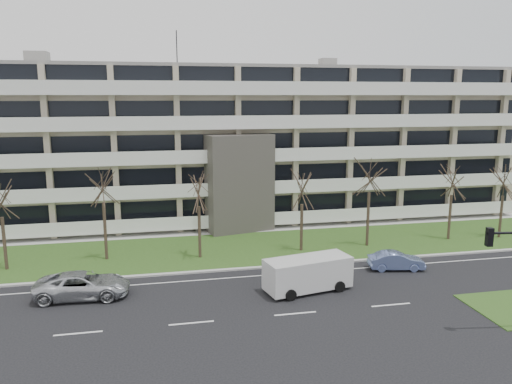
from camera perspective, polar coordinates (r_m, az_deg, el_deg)
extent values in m
plane|color=black|center=(29.83, 4.51, -13.69)|extent=(160.00, 160.00, 0.00)
cube|color=#284617|center=(41.65, -0.52, -6.37)|extent=(90.00, 10.00, 0.06)
cube|color=#B2B2AD|center=(36.99, 1.01, -8.58)|extent=(90.00, 0.35, 0.12)
cube|color=#B2B2AD|center=(46.83, -1.84, -4.40)|extent=(90.00, 2.00, 0.08)
cube|color=white|center=(35.64, 1.55, -9.45)|extent=(90.00, 0.12, 0.01)
cube|color=tan|center=(52.31, -3.23, 5.52)|extent=(60.00, 12.00, 15.00)
cube|color=gray|center=(52.15, -3.32, 13.91)|extent=(60.50, 12.50, 0.30)
cube|color=#4C4742|center=(45.86, -1.88, 0.98)|extent=(6.39, 3.69, 9.00)
cube|color=black|center=(46.16, -1.82, -2.12)|extent=(4.92, 1.19, 3.50)
cube|color=gray|center=(52.62, -23.72, 13.83)|extent=(2.00, 2.00, 1.20)
cylinder|color=black|center=(51.78, -9.04, 15.87)|extent=(0.10, 0.10, 3.50)
cube|color=black|center=(47.27, -2.07, -1.68)|extent=(58.00, 0.10, 1.80)
cube|color=white|center=(46.97, -1.91, -3.65)|extent=(58.00, 1.40, 0.22)
cube|color=white|center=(46.21, -1.78, -3.13)|extent=(58.00, 0.08, 1.00)
cube|color=black|center=(46.71, -2.09, 1.91)|extent=(58.00, 0.10, 1.80)
cube|color=white|center=(46.31, -1.94, -0.05)|extent=(58.00, 1.40, 0.22)
cube|color=white|center=(45.57, -1.80, 0.54)|extent=(58.00, 0.08, 1.00)
cube|color=black|center=(46.34, -2.12, 5.58)|extent=(58.00, 0.10, 1.80)
cube|color=white|center=(45.84, -1.96, 3.63)|extent=(58.00, 1.40, 0.22)
cube|color=white|center=(45.13, -1.82, 4.29)|extent=(58.00, 0.08, 1.00)
cube|color=black|center=(46.16, -2.14, 9.29)|extent=(58.00, 0.10, 1.80)
cube|color=white|center=(45.55, -1.98, 7.38)|extent=(58.00, 1.40, 0.22)
cube|color=white|center=(44.88, -1.85, 8.09)|extent=(58.00, 0.08, 1.00)
cube|color=black|center=(46.17, -2.17, 13.01)|extent=(58.00, 0.10, 1.80)
cube|color=white|center=(45.47, -2.01, 11.15)|extent=(58.00, 1.40, 0.22)
cube|color=white|center=(44.83, -1.87, 11.92)|extent=(58.00, 0.08, 1.00)
imported|color=silver|center=(33.46, -19.20, -10.02)|extent=(5.89, 2.99, 1.60)
imported|color=#7489CA|center=(37.89, 15.72, -7.58)|extent=(4.17, 2.10, 1.31)
cube|color=silver|center=(32.74, 5.94, -9.17)|extent=(5.91, 3.16, 1.97)
cube|color=black|center=(32.55, 5.96, -8.23)|extent=(5.47, 2.92, 0.73)
cube|color=silver|center=(34.10, 9.87, -8.73)|extent=(0.75, 2.00, 1.25)
cylinder|color=black|center=(31.40, 3.98, -11.66)|extent=(0.76, 0.40, 0.73)
cylinder|color=black|center=(33.12, 2.31, -10.41)|extent=(0.76, 0.40, 0.73)
cylinder|color=black|center=(33.07, 9.52, -10.60)|extent=(0.76, 0.40, 0.73)
cylinder|color=black|center=(34.70, 7.64, -9.49)|extent=(0.76, 0.40, 0.73)
cube|color=black|center=(28.02, 25.12, -4.67)|extent=(0.35, 0.35, 0.96)
sphere|color=red|center=(27.95, 25.17, -4.06)|extent=(0.19, 0.19, 0.19)
sphere|color=orange|center=(28.02, 25.12, -4.67)|extent=(0.19, 0.19, 0.19)
sphere|color=green|center=(28.10, 25.07, -5.27)|extent=(0.19, 0.19, 0.19)
cylinder|color=#382B21|center=(40.29, -26.80, -5.31)|extent=(0.24, 0.24, 3.93)
cylinder|color=#382B21|center=(39.82, -16.85, -4.33)|extent=(0.24, 0.24, 4.52)
cylinder|color=#382B21|center=(38.89, -6.47, -4.60)|extent=(0.24, 0.24, 4.10)
cylinder|color=#382B21|center=(40.54, 5.22, -4.09)|extent=(0.24, 0.24, 3.89)
cylinder|color=#382B21|center=(42.61, 12.67, -3.09)|extent=(0.24, 0.24, 4.58)
cylinder|color=#382B21|center=(46.72, 21.26, -2.72)|extent=(0.24, 0.24, 3.98)
cylinder|color=#382B21|center=(49.11, 26.18, -2.57)|extent=(0.24, 0.24, 3.81)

